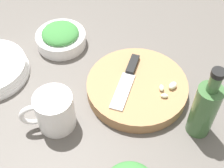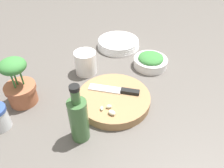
# 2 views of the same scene
# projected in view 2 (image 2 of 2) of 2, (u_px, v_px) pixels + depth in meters

# --- Properties ---
(ground_plane) EXTENTS (5.00, 5.00, 0.00)m
(ground_plane) POSITION_uv_depth(u_px,v_px,m) (102.00, 91.00, 0.86)
(ground_plane) COLOR #56514C
(cutting_board) EXTENTS (0.27, 0.27, 0.03)m
(cutting_board) POSITION_uv_depth(u_px,v_px,m) (114.00, 99.00, 0.80)
(cutting_board) COLOR #9E754C
(cutting_board) RESTS_ON ground_plane
(chef_knife) EXTENTS (0.11, 0.18, 0.01)m
(chef_knife) POSITION_uv_depth(u_px,v_px,m) (117.00, 90.00, 0.81)
(chef_knife) COLOR black
(chef_knife) RESTS_ON cutting_board
(garlic_cloves) EXTENTS (0.04, 0.06, 0.02)m
(garlic_cloves) POSITION_uv_depth(u_px,v_px,m) (109.00, 110.00, 0.72)
(garlic_cloves) COLOR silver
(garlic_cloves) RESTS_ON cutting_board
(herb_bowl) EXTENTS (0.15, 0.15, 0.06)m
(herb_bowl) POSITION_uv_depth(u_px,v_px,m) (150.00, 61.00, 0.98)
(herb_bowl) COLOR white
(herb_bowl) RESTS_ON ground_plane
(coffee_mug) EXTENTS (0.10, 0.12, 0.10)m
(coffee_mug) POSITION_uv_depth(u_px,v_px,m) (85.00, 62.00, 0.93)
(coffee_mug) COLOR white
(coffee_mug) RESTS_ON ground_plane
(plate_stack) EXTENTS (0.21, 0.21, 0.04)m
(plate_stack) POSITION_uv_depth(u_px,v_px,m) (118.00, 43.00, 1.12)
(plate_stack) COLOR white
(plate_stack) RESTS_ON ground_plane
(oil_bottle) EXTENTS (0.06, 0.06, 0.21)m
(oil_bottle) POSITION_uv_depth(u_px,v_px,m) (79.00, 119.00, 0.64)
(oil_bottle) COLOR #3D6638
(oil_bottle) RESTS_ON ground_plane
(potted_herb) EXTENTS (0.11, 0.11, 0.19)m
(potted_herb) POSITION_uv_depth(u_px,v_px,m) (19.00, 85.00, 0.77)
(potted_herb) COLOR #A35B3D
(potted_herb) RESTS_ON ground_plane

